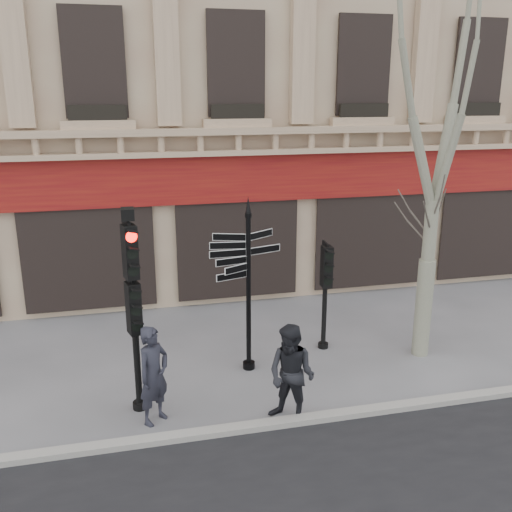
% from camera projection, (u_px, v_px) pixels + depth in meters
% --- Properties ---
extents(ground, '(80.00, 80.00, 0.00)m').
position_uv_depth(ground, '(286.00, 385.00, 11.80)').
color(ground, '#56565A').
rests_on(ground, ground).
extents(kerb, '(80.00, 0.25, 0.12)m').
position_uv_depth(kerb, '(308.00, 419.00, 10.48)').
color(kerb, gray).
rests_on(kerb, ground).
extents(building, '(28.00, 15.52, 18.00)m').
position_uv_depth(building, '(194.00, 1.00, 20.92)').
color(building, tan).
rests_on(building, ground).
extents(fingerpost, '(1.77, 1.77, 3.82)m').
position_uv_depth(fingerpost, '(248.00, 256.00, 11.80)').
color(fingerpost, black).
rests_on(fingerpost, ground).
extents(traffic_signal_main, '(0.50, 0.41, 3.92)m').
position_uv_depth(traffic_signal_main, '(132.00, 287.00, 10.25)').
color(traffic_signal_main, black).
rests_on(traffic_signal_main, ground).
extents(traffic_signal_secondary, '(0.44, 0.32, 2.51)m').
position_uv_depth(traffic_signal_secondary, '(325.00, 278.00, 13.03)').
color(traffic_signal_secondary, black).
rests_on(traffic_signal_secondary, ground).
extents(plane_tree, '(3.30, 3.30, 8.76)m').
position_uv_depth(plane_tree, '(444.00, 76.00, 11.48)').
color(plane_tree, gray).
rests_on(plane_tree, ground).
extents(pedestrian_a, '(0.81, 0.79, 1.87)m').
position_uv_depth(pedestrian_a, '(154.00, 375.00, 10.28)').
color(pedestrian_a, '#1F202A').
rests_on(pedestrian_a, ground).
extents(pedestrian_b, '(1.16, 1.16, 1.89)m').
position_uv_depth(pedestrian_b, '(292.00, 375.00, 10.25)').
color(pedestrian_b, black).
rests_on(pedestrian_b, ground).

